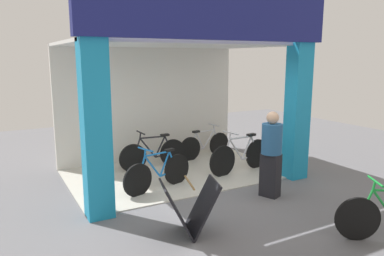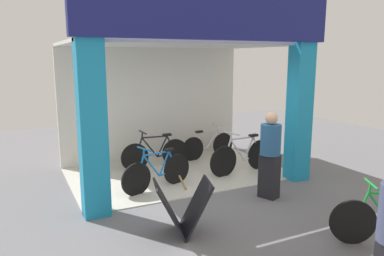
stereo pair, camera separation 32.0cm
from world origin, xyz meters
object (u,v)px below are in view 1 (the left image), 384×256
Objects in this scene: bicycle_inside_2 at (154,154)px; bicycle_inside_3 at (205,145)px; pedestrian_1 at (271,153)px; bicycle_inside_1 at (158,173)px; sandwich_board_sign at (189,208)px; bicycle_inside_0 at (241,156)px.

bicycle_inside_3 is at bearing 9.02° from bicycle_inside_2.
bicycle_inside_2 reaches higher than bicycle_inside_3.
pedestrian_1 is at bearing -64.89° from bicycle_inside_2.
bicycle_inside_1 reaches higher than sandwich_board_sign.
bicycle_inside_1 is at bearing -175.30° from bicycle_inside_0.
bicycle_inside_0 reaches higher than bicycle_inside_2.
bicycle_inside_0 is at bearing 40.64° from sandwich_board_sign.
bicycle_inside_1 is at bearing -141.28° from bicycle_inside_3.
sandwich_board_sign is (-0.33, -1.90, 0.05)m from bicycle_inside_1.
bicycle_inside_2 is at bearing 76.18° from sandwich_board_sign.
bicycle_inside_0 is at bearing 75.26° from pedestrian_1.
bicycle_inside_2 is 1.07× the size of bicycle_inside_3.
bicycle_inside_2 is at bearing 143.95° from bicycle_inside_0.
bicycle_inside_3 is at bearing 38.72° from bicycle_inside_1.
bicycle_inside_2 is 1.53m from bicycle_inside_3.
bicycle_inside_2 is 3.34m from sandwich_board_sign.
sandwich_board_sign is at bearing -99.95° from bicycle_inside_1.
bicycle_inside_2 is at bearing 70.94° from bicycle_inside_1.
bicycle_inside_2 reaches higher than sandwich_board_sign.
bicycle_inside_0 reaches higher than bicycle_inside_3.
bicycle_inside_3 is (1.51, 0.24, -0.02)m from bicycle_inside_2.
pedestrian_1 is at bearing -95.60° from bicycle_inside_3.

